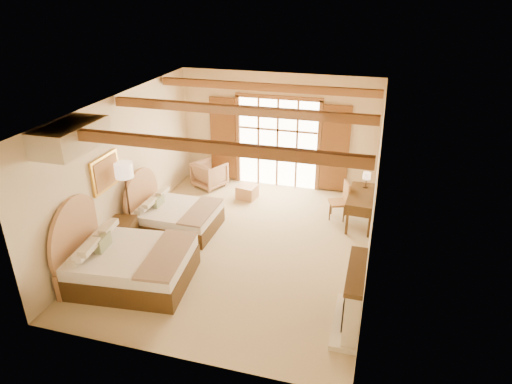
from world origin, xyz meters
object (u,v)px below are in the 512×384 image
(nightstand, at_px, (123,234))
(desk, at_px, (361,207))
(bed_far, at_px, (171,214))
(bed_near, at_px, (123,260))
(armchair, at_px, (210,174))

(nightstand, xyz_separation_m, desk, (4.95, 2.57, 0.08))
(bed_far, distance_m, desk, 4.55)
(bed_near, bearing_deg, bed_far, 83.98)
(nightstand, distance_m, armchair, 3.66)
(bed_near, xyz_separation_m, armchair, (0.00, 4.67, -0.08))
(bed_near, height_order, armchair, bed_near)
(bed_far, bearing_deg, nightstand, -121.31)
(nightstand, bearing_deg, armchair, 68.15)
(nightstand, bearing_deg, desk, 15.95)
(bed_far, xyz_separation_m, nightstand, (-0.66, -1.05, -0.04))
(armchair, bearing_deg, bed_far, 115.69)
(bed_near, distance_m, nightstand, 1.27)
(bed_far, bearing_deg, bed_near, -89.22)
(bed_near, distance_m, desk, 5.63)
(bed_near, height_order, desk, bed_near)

